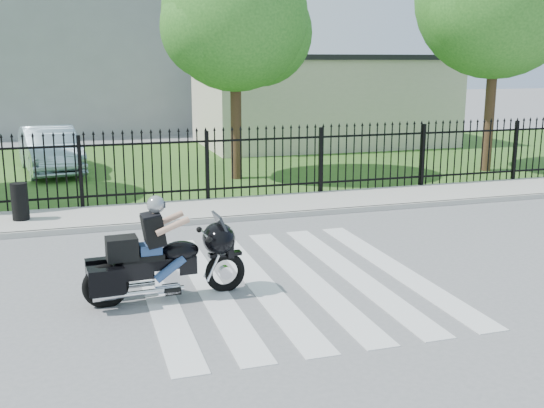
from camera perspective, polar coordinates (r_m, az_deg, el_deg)
name	(u,v)px	position (r m, az deg, el deg)	size (l,w,h in m)	color
ground	(284,280)	(10.35, 1.04, -6.87)	(120.00, 120.00, 0.00)	slate
crosswalk	(284,280)	(10.35, 1.04, -6.84)	(5.00, 5.50, 0.01)	silver
sidewalk	(217,209)	(14.98, -4.98, -0.49)	(40.00, 2.00, 0.12)	#ADAAA3
curb	(226,219)	(14.03, -4.10, -1.38)	(40.00, 0.12, 0.12)	#ADAAA3
grass_strip	(172,166)	(21.76, -8.96, 3.41)	(40.00, 12.00, 0.02)	#2F5E20
iron_fence	(207,167)	(15.77, -5.83, 3.29)	(26.00, 0.04, 1.80)	black
tree_mid	(235,18)	(18.86, -3.36, 16.33)	(4.20, 4.20, 6.78)	#382316
building_low	(322,102)	(27.25, 4.50, 9.07)	(10.00, 6.00, 3.50)	beige
building_low_roof	(323,58)	(27.19, 4.56, 12.96)	(10.20, 6.20, 0.20)	black
building_tall	(67,10)	(35.35, -17.87, 16.24)	(15.00, 10.00, 12.00)	gray
motorcycle_rider	(161,256)	(9.51, -9.89, -4.66)	(2.44, 0.80, 1.61)	black
parked_car	(50,150)	(21.23, -19.27, 4.62)	(1.53, 4.38, 1.44)	#9EB8C7
litter_bin	(20,201)	(14.67, -21.67, 0.21)	(0.36, 0.36, 0.80)	black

